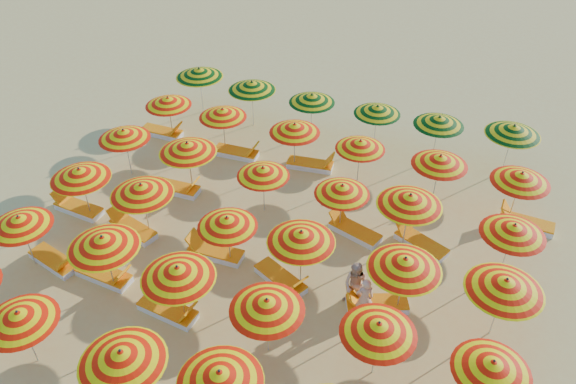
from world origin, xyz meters
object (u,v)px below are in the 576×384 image
(umbrella_3, at_px, (220,377))
(umbrella_6, at_px, (20,221))
(umbrella_1, at_px, (19,317))
(umbrella_14, at_px, (227,222))
(lounger_10, at_px, (177,188))
(beachgoer_b, at_px, (356,286))
(lounger_2, at_px, (105,275))
(lounger_9, at_px, (375,304))
(umbrella_34, at_px, (439,121))
(beachgoer_a, at_px, (364,298))
(umbrella_23, at_px, (514,230))
(umbrella_27, at_px, (360,145))
(umbrella_28, at_px, (440,160))
(umbrella_17, at_px, (505,285))
(umbrella_26, at_px, (295,128))
(lounger_11, at_px, (354,231))
(umbrella_33, at_px, (377,110))
(lounger_5, at_px, (78,208))
(lounger_7, at_px, (214,252))
(umbrella_2, at_px, (122,357))
(umbrella_19, at_px, (187,148))
(umbrella_22, at_px, (410,200))
(lounger_15, at_px, (311,164))
(umbrella_30, at_px, (199,73))
(umbrella_8, at_px, (178,272))
(umbrella_12, at_px, (80,174))
(umbrella_9, at_px, (267,305))
(lounger_8, at_px, (282,279))
(lounger_6, at_px, (132,228))
(lounger_12, at_px, (420,243))
(umbrella_13, at_px, (141,189))
(umbrella_25, at_px, (223,113))
(umbrella_29, at_px, (521,178))
(umbrella_10, at_px, (379,328))
(umbrella_20, at_px, (263,172))
(lounger_16, at_px, (525,223))
(umbrella_16, at_px, (405,264))
(umbrella_21, at_px, (342,189))
(umbrella_24, at_px, (168,101))
(umbrella_35, at_px, (514,130))
(lounger_1, at_px, (55,261))
(umbrella_18, at_px, (124,134))
(umbrella_11, at_px, (492,366))
(umbrella_32, at_px, (312,98))
(lounger_13, at_px, (163,132))
(umbrella_7, at_px, (103,242))

(umbrella_3, xyz_separation_m, umbrella_6, (-7.70, 2.48, -0.10))
(umbrella_1, xyz_separation_m, umbrella_14, (2.98, 4.97, -0.05))
(lounger_10, bearing_deg, umbrella_6, -116.41)
(beachgoer_b, bearing_deg, lounger_2, -155.35)
(lounger_9, bearing_deg, umbrella_34, -113.94)
(beachgoer_a, bearing_deg, umbrella_23, -165.06)
(umbrella_27, relative_size, umbrella_28, 0.92)
(umbrella_17, height_order, umbrella_26, umbrella_17)
(lounger_11, bearing_deg, umbrella_26, -24.20)
(umbrella_33, xyz_separation_m, lounger_9, (2.18, -8.02, -1.51))
(umbrella_1, relative_size, beachgoer_a, 1.62)
(lounger_5, distance_m, lounger_7, 5.30)
(umbrella_2, bearing_deg, umbrella_19, 110.20)
(lounger_10, bearing_deg, umbrella_22, -0.76)
(lounger_15, bearing_deg, umbrella_30, 151.71)
(umbrella_2, height_order, lounger_10, umbrella_2)
(umbrella_1, height_order, umbrella_8, umbrella_8)
(umbrella_12, xyz_separation_m, beachgoer_b, (9.26, -0.41, -1.02))
(umbrella_34, bearing_deg, lounger_5, -144.36)
(umbrella_9, bearing_deg, lounger_8, 104.20)
(lounger_6, bearing_deg, lounger_12, -147.25)
(umbrella_13, height_order, lounger_6, umbrella_13)
(umbrella_25, height_order, umbrella_29, umbrella_29)
(umbrella_25, relative_size, lounger_11, 1.13)
(umbrella_10, distance_m, umbrella_20, 7.01)
(lounger_11, bearing_deg, lounger_16, -136.86)
(umbrella_16, bearing_deg, umbrella_25, 145.83)
(umbrella_25, bearing_deg, umbrella_2, -74.21)
(lounger_6, distance_m, lounger_7, 2.99)
(umbrella_20, bearing_deg, umbrella_21, 0.57)
(umbrella_10, relative_size, umbrella_12, 0.96)
(umbrella_10, height_order, umbrella_17, umbrella_17)
(lounger_6, height_order, lounger_8, same)
(umbrella_24, height_order, umbrella_35, umbrella_35)
(umbrella_9, height_order, lounger_7, umbrella_9)
(umbrella_14, distance_m, umbrella_29, 9.30)
(umbrella_16, bearing_deg, lounger_1, -168.40)
(umbrella_13, bearing_deg, lounger_10, 99.13)
(umbrella_13, bearing_deg, umbrella_18, 133.53)
(umbrella_11, height_order, lounger_12, umbrella_11)
(beachgoer_a, bearing_deg, lounger_11, -96.83)
(umbrella_11, xyz_separation_m, umbrella_22, (-2.88, 4.89, 0.19))
(umbrella_20, bearing_deg, umbrella_32, 92.08)
(lounger_13, height_order, beachgoer_b, beachgoer_b)
(umbrella_26, distance_m, lounger_8, 6.10)
(umbrella_10, xyz_separation_m, umbrella_35, (2.22, 10.18, 0.11))
(umbrella_13, distance_m, umbrella_24, 5.84)
(umbrella_3, height_order, umbrella_6, umbrella_3)
(umbrella_16, bearing_deg, lounger_2, -166.43)
(umbrella_7, bearing_deg, umbrella_35, 46.15)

